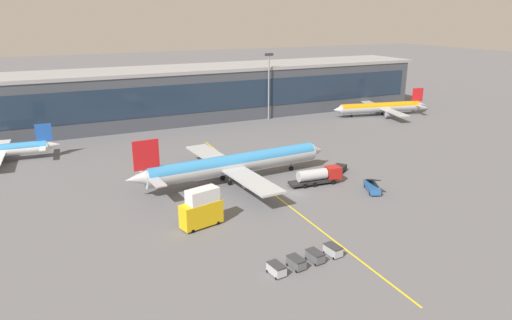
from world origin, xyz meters
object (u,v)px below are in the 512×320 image
fuel_tanker (319,176)px  baggage_cart_1 (296,262)px  main_airliner (235,164)px  baggage_cart_3 (333,250)px  catering_lift (202,208)px  belt_loader (372,186)px  baggage_cart_2 (315,256)px  commuter_jet_near (381,107)px  baggage_cart_0 (276,269)px  pushback_tug (339,168)px

fuel_tanker → baggage_cart_1: 32.94m
main_airliner → baggage_cart_3: main_airliner is taller
baggage_cart_1 → catering_lift: bearing=111.5°
baggage_cart_3 → belt_loader: bearing=39.5°
fuel_tanker → baggage_cart_3: fuel_tanker is taller
belt_loader → baggage_cart_1: bearing=-146.7°
main_airliner → baggage_cart_2: main_airliner is taller
baggage_cart_2 → commuter_jet_near: bearing=45.0°
baggage_cart_0 → baggage_cart_1: bearing=6.1°
main_airliner → pushback_tug: size_ratio=9.93×
main_airliner → pushback_tug: (22.20, -4.66, -2.84)m
baggage_cart_2 → main_airliner: bearing=85.1°
fuel_tanker → pushback_tug: size_ratio=2.47×
baggage_cart_0 → baggage_cart_2: size_ratio=1.00×
catering_lift → belt_loader: 34.41m
fuel_tanker → baggage_cart_3: 28.83m
main_airliner → baggage_cart_2: size_ratio=15.73×
belt_loader → pushback_tug: bearing=85.6°
belt_loader → baggage_cart_3: bearing=-140.5°
fuel_tanker → belt_loader: 10.53m
catering_lift → baggage_cart_2: bearing=-59.6°
baggage_cart_3 → commuter_jet_near: (68.54, 71.41, 2.07)m
catering_lift → baggage_cart_2: catering_lift is taller
pushback_tug → main_airliner: bearing=168.1°
commuter_jet_near → main_airliner: bearing=-151.5°
main_airliner → fuel_tanker: main_airliner is taller
fuel_tanker → baggage_cart_3: (-14.03, -25.17, -0.96)m
baggage_cart_0 → catering_lift: bearing=101.9°
commuter_jet_near → baggage_cart_0: bearing=-137.1°
main_airliner → fuel_tanker: bearing=-31.9°
main_airliner → belt_loader: 27.20m
catering_lift → baggage_cart_2: 20.16m
fuel_tanker → catering_lift: 28.59m
pushback_tug → belt_loader: (-0.93, -12.07, 0.14)m
fuel_tanker → baggage_cart_1: size_ratio=3.92×
baggage_cart_0 → baggage_cart_3: size_ratio=1.00×
baggage_cart_0 → baggage_cart_2: (6.36, 0.69, 0.00)m
main_airliner → baggage_cart_1: main_airliner is taller
pushback_tug → baggage_cart_2: bearing=-130.2°
commuter_jet_near → fuel_tanker: bearing=-139.7°
pushback_tug → catering_lift: bearing=-160.5°
baggage_cart_1 → commuter_jet_near: commuter_jet_near is taller
main_airliner → baggage_cart_2: (-2.93, -34.42, -2.91)m
baggage_cart_1 → main_airliner: bearing=80.0°
fuel_tanker → catering_lift: bearing=-163.2°
main_airliner → baggage_cart_2: bearing=-94.9°
commuter_jet_near → pushback_tug: bearing=-138.0°
pushback_tug → baggage_cart_3: (-21.95, -29.41, -0.07)m
main_airliner → baggage_cart_0: (-9.30, -35.10, -2.91)m
belt_loader → baggage_cart_1: size_ratio=2.43×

